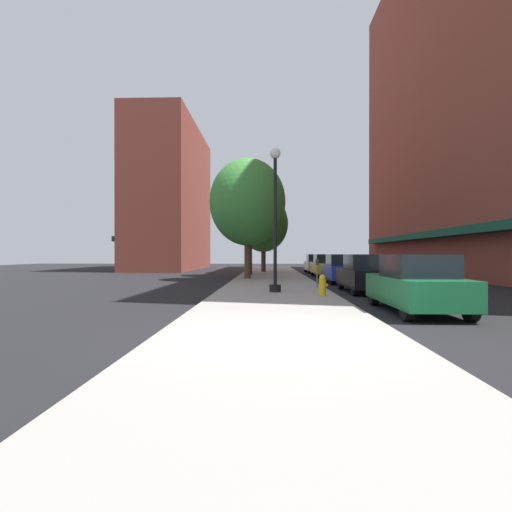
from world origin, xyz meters
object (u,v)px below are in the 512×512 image
object	(u,v)px
parking_meter_near	(317,270)
tree_near	(248,202)
car_green	(416,284)
fire_hydrant	(323,285)
tree_mid	(249,211)
car_white	(316,264)
car_black	(365,274)
car_blue	(342,269)
car_yellow	(325,266)
tree_far	(263,224)
lamppost	(275,217)

from	to	relation	value
parking_meter_near	tree_near	size ratio (longest dim) A/B	0.17
car_green	fire_hydrant	bearing A→B (deg)	123.26
tree_mid	car_white	distance (m)	8.99
car_white	tree_near	bearing A→B (deg)	-115.86
car_green	car_white	bearing A→B (deg)	90.30
tree_mid	car_black	world-z (taller)	tree_mid
car_black	car_blue	world-z (taller)	same
tree_near	car_yellow	distance (m)	8.29
car_green	parking_meter_near	bearing A→B (deg)	105.32
tree_far	car_white	xyz separation A→B (m)	(4.68, 0.48, -3.54)
car_blue	car_white	xyz separation A→B (m)	(0.00, 12.69, 0.00)
parking_meter_near	tree_near	world-z (taller)	tree_near
tree_far	car_black	xyz separation A→B (m)	(4.68, -17.94, -3.54)
car_green	car_yellow	world-z (taller)	same
parking_meter_near	car_yellow	xyz separation A→B (m)	(1.95, 11.24, -0.14)
car_blue	parking_meter_near	bearing A→B (deg)	-114.07
fire_hydrant	parking_meter_near	size ratio (longest dim) A/B	0.60
tree_near	car_blue	bearing A→B (deg)	-21.32
tree_mid	car_green	distance (m)	20.12
parking_meter_near	car_white	size ratio (longest dim) A/B	0.30
tree_far	parking_meter_near	bearing A→B (deg)	-80.74
parking_meter_near	tree_mid	bearing A→B (deg)	107.79
tree_far	car_blue	distance (m)	13.54
lamppost	car_white	bearing A→B (deg)	78.61
car_green	lamppost	bearing A→B (deg)	129.02
tree_mid	car_blue	xyz separation A→B (m)	(5.67, -7.06, -4.12)
fire_hydrant	car_white	bearing A→B (deg)	84.03
fire_hydrant	car_black	distance (m)	3.47
car_green	tree_near	bearing A→B (deg)	111.98
tree_mid	car_yellow	size ratio (longest dim) A/B	1.67
fire_hydrant	lamppost	bearing A→B (deg)	138.93
car_green	car_blue	world-z (taller)	same
lamppost	tree_mid	world-z (taller)	tree_mid
lamppost	parking_meter_near	world-z (taller)	lamppost
fire_hydrant	car_blue	world-z (taller)	car_blue
tree_far	fire_hydrant	bearing A→B (deg)	-83.15
fire_hydrant	car_green	world-z (taller)	car_green
tree_mid	car_yellow	distance (m)	7.02
car_blue	tree_far	bearing A→B (deg)	110.16
tree_mid	tree_far	xyz separation A→B (m)	(0.99, 5.15, -0.58)
lamppost	car_green	xyz separation A→B (m)	(3.94, -4.92, -2.39)
parking_meter_near	car_blue	distance (m)	4.94
fire_hydrant	tree_mid	distance (m)	16.45
tree_far	car_green	size ratio (longest dim) A/B	1.57
car_green	car_yellow	size ratio (longest dim) A/B	1.00
lamppost	car_yellow	distance (m)	14.35
fire_hydrant	tree_mid	bearing A→B (deg)	102.63
car_white	car_green	bearing A→B (deg)	-88.02
tree_near	car_white	distance (m)	12.60
car_yellow	tree_far	bearing A→B (deg)	131.28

